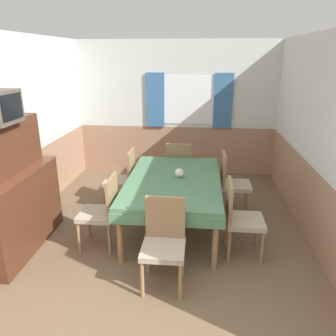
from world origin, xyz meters
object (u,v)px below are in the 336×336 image
at_px(dining_table, 174,185).
at_px(vase, 179,173).
at_px(chair_left_far, 124,177).
at_px(chair_left_near, 103,210).
at_px(chair_head_window, 179,166).
at_px(chair_head_near, 164,240).
at_px(sideboard, 15,197).
at_px(chair_right_near, 239,216).
at_px(tv, 0,107).
at_px(chair_right_far, 231,181).

distance_m(dining_table, vase, 0.19).
bearing_deg(chair_left_far, chair_left_near, -180.00).
distance_m(chair_head_window, chair_head_near, 2.38).
bearing_deg(sideboard, vase, 21.56).
distance_m(chair_head_window, sideboard, 2.67).
xyz_separation_m(dining_table, chair_left_near, (-0.83, -0.57, -0.13)).
bearing_deg(dining_table, chair_right_near, -34.31).
relative_size(chair_right_near, sideboard, 0.59).
bearing_deg(chair_right_near, chair_head_near, -53.16).
xyz_separation_m(chair_left_near, sideboard, (-1.04, -0.13, 0.18)).
xyz_separation_m(chair_head_near, vase, (0.07, 1.26, 0.29)).
distance_m(tv, vase, 2.30).
distance_m(chair_left_near, chair_head_window, 1.95).
xyz_separation_m(chair_head_window, sideboard, (-1.87, -1.89, 0.18)).
height_order(chair_left_far, tv, tv).
xyz_separation_m(chair_left_near, vase, (0.90, 0.63, 0.29)).
bearing_deg(chair_left_near, chair_left_far, 0.00).
height_order(chair_left_near, chair_right_far, same).
bearing_deg(vase, tv, -155.68).
relative_size(dining_table, vase, 16.03).
bearing_deg(chair_head_window, sideboard, -134.66).
xyz_separation_m(chair_head_window, chair_left_far, (-0.83, -0.62, 0.00)).
relative_size(chair_left_near, sideboard, 0.59).
bearing_deg(sideboard, tv, -58.18).
height_order(dining_table, tv, tv).
xyz_separation_m(chair_head_window, chair_head_near, (0.00, -2.38, 0.00)).
bearing_deg(tv, chair_right_near, 4.73).
bearing_deg(chair_left_near, dining_table, -55.69).
xyz_separation_m(chair_right_far, tv, (-2.65, -1.35, 1.27)).
xyz_separation_m(chair_right_far, vase, (-0.76, -0.50, 0.29)).
height_order(chair_left_far, chair_right_near, same).
relative_size(tv, vase, 3.86).
height_order(chair_head_window, sideboard, sideboard).
bearing_deg(chair_right_near, vase, -129.89).
distance_m(chair_head_window, vase, 1.16).
height_order(chair_head_window, chair_right_near, same).
bearing_deg(sideboard, chair_head_near, -14.70).
relative_size(chair_right_far, sideboard, 0.59).
bearing_deg(chair_head_window, chair_right_near, -64.68).
distance_m(chair_left_far, chair_right_far, 1.66).
height_order(dining_table, chair_right_far, chair_right_far).
distance_m(chair_left_near, chair_right_far, 2.01).
xyz_separation_m(chair_head_window, tv, (-1.82, -1.98, 1.27)).
height_order(chair_right_far, sideboard, sideboard).
xyz_separation_m(chair_left_near, chair_head_near, (0.83, -0.62, 0.00)).
height_order(dining_table, chair_right_near, chair_right_near).
bearing_deg(vase, chair_right_far, 33.42).
relative_size(chair_head_near, chair_right_near, 1.00).
height_order(dining_table, vase, vase).
xyz_separation_m(chair_head_near, chair_right_far, (0.83, 1.76, 0.00)).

